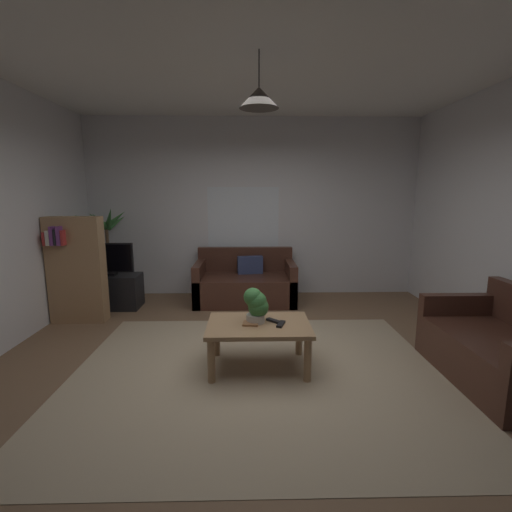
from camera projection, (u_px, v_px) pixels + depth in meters
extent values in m
cube|color=brown|center=(257.00, 365.00, 3.61)|extent=(5.40, 5.20, 0.02)
cube|color=tan|center=(257.00, 373.00, 3.41)|extent=(3.51, 2.86, 0.01)
cube|color=silver|center=(253.00, 208.00, 5.94)|extent=(5.52, 0.06, 2.90)
cube|color=white|center=(257.00, 51.00, 3.10)|extent=(5.40, 5.20, 0.02)
cube|color=white|center=(243.00, 220.00, 5.94)|extent=(1.17, 0.01, 1.07)
cube|color=#47281E|center=(245.00, 289.00, 5.61)|extent=(1.54, 0.85, 0.42)
cube|color=#47281E|center=(245.00, 259.00, 5.90)|extent=(1.54, 0.12, 0.40)
cube|color=#47281E|center=(200.00, 283.00, 5.57)|extent=(0.12, 0.85, 0.64)
cube|color=#47281E|center=(290.00, 282.00, 5.60)|extent=(0.12, 0.85, 0.64)
cube|color=navy|center=(250.00, 265.00, 5.73)|extent=(0.41, 0.17, 0.28)
cube|color=#47281E|center=(498.00, 360.00, 3.23)|extent=(0.85, 1.38, 0.42)
cube|color=#47281E|center=(459.00, 323.00, 3.83)|extent=(0.85, 0.12, 0.64)
cube|color=#A87F56|center=(259.00, 325.00, 3.46)|extent=(0.99, 0.67, 0.04)
cylinder|color=#A87F56|center=(211.00, 361.00, 3.22)|extent=(0.07, 0.07, 0.41)
cylinder|color=#A87F56|center=(308.00, 360.00, 3.24)|extent=(0.07, 0.07, 0.41)
cylinder|color=#A87F56|center=(217.00, 337.00, 3.76)|extent=(0.07, 0.07, 0.41)
cylinder|color=#A87F56|center=(299.00, 336.00, 3.78)|extent=(0.07, 0.07, 0.41)
cube|color=#99663F|center=(251.00, 324.00, 3.42)|extent=(0.16, 0.13, 0.02)
cube|color=black|center=(274.00, 321.00, 3.50)|extent=(0.15, 0.15, 0.02)
cube|color=black|center=(281.00, 324.00, 3.41)|extent=(0.10, 0.17, 0.02)
cylinder|color=beige|center=(256.00, 318.00, 3.48)|extent=(0.18, 0.18, 0.08)
sphere|color=#3D7F3D|center=(258.00, 307.00, 3.47)|extent=(0.20, 0.20, 0.20)
sphere|color=#3D7F3D|center=(257.00, 302.00, 3.46)|extent=(0.20, 0.20, 0.20)
sphere|color=#3D7F3D|center=(253.00, 297.00, 3.46)|extent=(0.18, 0.18, 0.18)
cube|color=black|center=(110.00, 291.00, 5.34)|extent=(0.90, 0.44, 0.50)
cube|color=black|center=(107.00, 258.00, 5.23)|extent=(0.76, 0.05, 0.43)
cube|color=black|center=(106.00, 258.00, 5.20)|extent=(0.72, 0.00, 0.39)
cube|color=black|center=(108.00, 274.00, 5.27)|extent=(0.24, 0.16, 0.04)
cylinder|color=beige|center=(111.00, 290.00, 5.81)|extent=(0.32, 0.32, 0.30)
cylinder|color=brown|center=(108.00, 254.00, 5.71)|extent=(0.05, 0.05, 0.87)
cone|color=#3D7F3D|center=(116.00, 219.00, 5.59)|extent=(0.39, 0.16, 0.33)
cone|color=#3D7F3D|center=(117.00, 222.00, 5.76)|extent=(0.29, 0.38, 0.29)
cone|color=#3D7F3D|center=(108.00, 222.00, 5.79)|extent=(0.15, 0.40, 0.24)
cone|color=#3D7F3D|center=(97.00, 220.00, 5.67)|extent=(0.40, 0.24, 0.31)
cone|color=#3D7F3D|center=(90.00, 221.00, 5.53)|extent=(0.49, 0.30, 0.31)
cone|color=#3D7F3D|center=(99.00, 220.00, 5.39)|extent=(0.11, 0.50, 0.33)
cone|color=#3D7F3D|center=(109.00, 218.00, 5.46)|extent=(0.31, 0.40, 0.42)
cube|color=#A87F56|center=(77.00, 270.00, 4.69)|extent=(0.70, 0.22, 1.40)
cube|color=#B22D2D|center=(46.00, 238.00, 4.49)|extent=(0.03, 0.16, 0.17)
cube|color=beige|center=(50.00, 238.00, 4.49)|extent=(0.05, 0.16, 0.19)
cube|color=#72387F|center=(54.00, 236.00, 4.49)|extent=(0.04, 0.16, 0.24)
cube|color=black|center=(57.00, 237.00, 4.49)|extent=(0.03, 0.16, 0.20)
cube|color=#72387F|center=(61.00, 236.00, 4.49)|extent=(0.05, 0.16, 0.24)
cube|color=#B22D2D|center=(65.00, 237.00, 4.49)|extent=(0.03, 0.16, 0.19)
cylinder|color=black|center=(259.00, 68.00, 3.06)|extent=(0.01, 0.01, 0.30)
cone|color=#4C4742|center=(259.00, 98.00, 3.10)|extent=(0.35, 0.35, 0.18)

